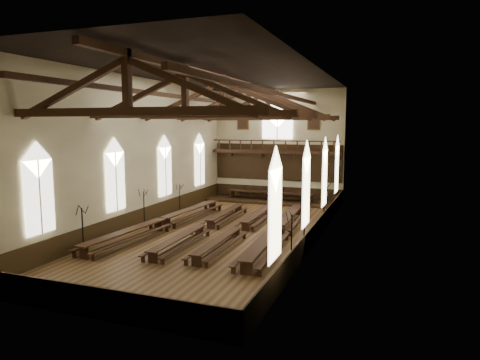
% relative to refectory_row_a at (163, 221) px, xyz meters
% --- Properties ---
extents(ground, '(26.00, 26.00, 0.00)m').
position_rel_refectory_row_a_xyz_m(ground, '(4.06, 0.63, -0.56)').
color(ground, brown).
rests_on(ground, ground).
extents(room_walls, '(26.00, 26.00, 26.00)m').
position_rel_refectory_row_a_xyz_m(room_walls, '(4.06, 0.63, 5.90)').
color(room_walls, beige).
rests_on(room_walls, ground).
extents(wainscot_band, '(12.00, 26.00, 1.20)m').
position_rel_refectory_row_a_xyz_m(wainscot_band, '(4.06, 0.63, 0.04)').
color(wainscot_band, '#32230F').
rests_on(wainscot_band, ground).
extents(side_windows, '(11.85, 19.80, 4.50)m').
position_rel_refectory_row_a_xyz_m(side_windows, '(4.06, 0.63, 3.18)').
color(side_windows, white).
rests_on(side_windows, room_walls).
extents(end_window, '(2.80, 0.12, 3.80)m').
position_rel_refectory_row_a_xyz_m(end_window, '(4.06, 13.53, 6.66)').
color(end_window, white).
rests_on(end_window, room_walls).
extents(minstrels_gallery, '(11.80, 1.24, 3.70)m').
position_rel_refectory_row_a_xyz_m(minstrels_gallery, '(4.06, 13.29, 3.34)').
color(minstrels_gallery, '#321B0F').
rests_on(minstrels_gallery, room_walls).
extents(portraits, '(7.75, 0.09, 1.45)m').
position_rel_refectory_row_a_xyz_m(portraits, '(4.06, 13.53, 6.54)').
color(portraits, brown).
rests_on(portraits, room_walls).
extents(roof_trusses, '(11.70, 25.70, 2.80)m').
position_rel_refectory_row_a_xyz_m(roof_trusses, '(4.06, 0.63, 7.65)').
color(roof_trusses, '#321B0F').
rests_on(roof_trusses, room_walls).
extents(refectory_row_a, '(2.11, 14.71, 0.77)m').
position_rel_refectory_row_a_xyz_m(refectory_row_a, '(0.00, 0.00, 0.00)').
color(refectory_row_a, '#321B0F').
rests_on(refectory_row_a, ground).
extents(refectory_row_b, '(1.48, 13.65, 0.67)m').
position_rel_refectory_row_a_xyz_m(refectory_row_b, '(2.96, 0.23, -0.08)').
color(refectory_row_b, '#321B0F').
rests_on(refectory_row_b, ground).
extents(refectory_row_c, '(1.41, 13.58, 0.66)m').
position_rel_refectory_row_a_xyz_m(refectory_row_c, '(5.28, 0.50, -0.08)').
color(refectory_row_c, '#321B0F').
rests_on(refectory_row_c, ground).
extents(refectory_row_d, '(1.87, 14.48, 0.75)m').
position_rel_refectory_row_a_xyz_m(refectory_row_d, '(7.69, 0.60, -0.02)').
color(refectory_row_d, '#321B0F').
rests_on(refectory_row_d, ground).
extents(dais, '(11.40, 2.88, 0.19)m').
position_rel_refectory_row_a_xyz_m(dais, '(3.87, 12.03, -0.47)').
color(dais, '#32230F').
rests_on(dais, ground).
extents(high_table, '(7.91, 1.08, 0.74)m').
position_rel_refectory_row_a_xyz_m(high_table, '(3.87, 12.03, 0.26)').
color(high_table, '#321B0F').
rests_on(high_table, dais).
extents(high_chairs, '(6.79, 0.50, 1.04)m').
position_rel_refectory_row_a_xyz_m(high_chairs, '(3.87, 12.80, 0.20)').
color(high_chairs, '#321B0F').
rests_on(high_chairs, dais).
extents(candelabrum_left_near, '(0.76, 0.77, 2.57)m').
position_rel_refectory_row_a_xyz_m(candelabrum_left_near, '(-1.49, -5.89, 0.22)').
color(candelabrum_left_near, black).
rests_on(candelabrum_left_near, ground).
extents(candelabrum_left_mid, '(0.78, 0.75, 2.60)m').
position_rel_refectory_row_a_xyz_m(candelabrum_left_mid, '(-1.49, 0.12, 0.23)').
color(candelabrum_left_mid, black).
rests_on(candelabrum_left_mid, ground).
extents(candelabrum_left_far, '(0.68, 0.68, 2.28)m').
position_rel_refectory_row_a_xyz_m(candelabrum_left_far, '(-1.49, 5.16, 0.13)').
color(candelabrum_left_far, black).
rests_on(candelabrum_left_far, ground).
extents(candelabrum_right_near, '(0.76, 0.80, 2.64)m').
position_rel_refectory_row_a_xyz_m(candelabrum_right_near, '(9.61, -3.99, 0.24)').
color(candelabrum_right_near, black).
rests_on(candelabrum_right_near, ground).
extents(candelabrum_right_mid, '(0.71, 0.78, 2.55)m').
position_rel_refectory_row_a_xyz_m(candelabrum_right_mid, '(9.61, -0.91, 0.21)').
color(candelabrum_right_mid, black).
rests_on(candelabrum_right_mid, ground).
extents(candelabrum_right_far, '(0.78, 0.89, 2.90)m').
position_rel_refectory_row_a_xyz_m(candelabrum_right_far, '(9.61, 6.00, 0.32)').
color(candelabrum_right_far, black).
rests_on(candelabrum_right_far, ground).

